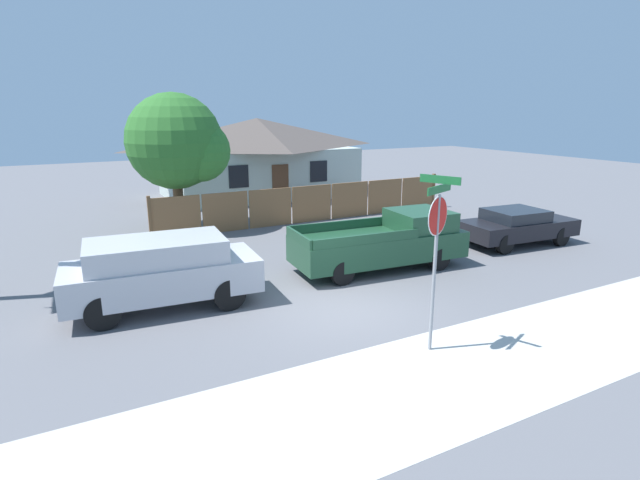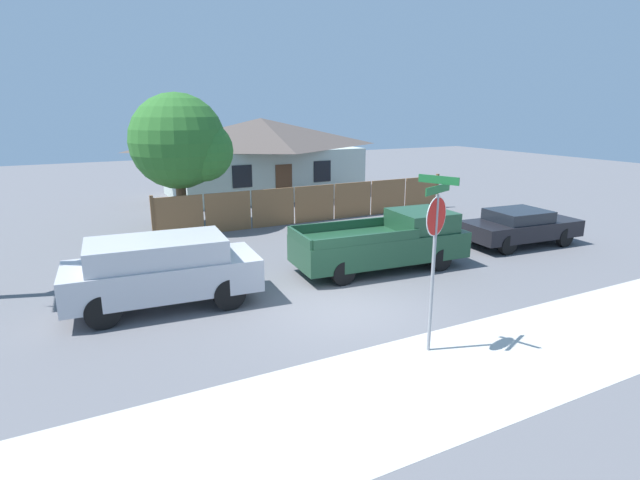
% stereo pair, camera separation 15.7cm
% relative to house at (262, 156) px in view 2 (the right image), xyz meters
% --- Properties ---
extents(ground_plane, '(80.00, 80.00, 0.00)m').
position_rel_house_xyz_m(ground_plane, '(-4.26, -16.57, -2.19)').
color(ground_plane, slate).
extents(sidewalk_strip, '(36.00, 3.20, 0.01)m').
position_rel_house_xyz_m(sidewalk_strip, '(-4.26, -20.17, -2.19)').
color(sidewalk_strip, beige).
rests_on(sidewalk_strip, ground).
extents(wooden_fence, '(13.54, 0.12, 1.66)m').
position_rel_house_xyz_m(wooden_fence, '(-0.51, -7.54, -1.41)').
color(wooden_fence, brown).
rests_on(wooden_fence, ground).
extents(house, '(10.59, 6.57, 4.23)m').
position_rel_house_xyz_m(house, '(0.00, 0.00, 0.00)').
color(house, '#B2C1B7').
rests_on(house, ground).
extents(oak_tree, '(3.90, 3.71, 5.37)m').
position_rel_house_xyz_m(oak_tree, '(-5.68, -6.35, 1.22)').
color(oak_tree, brown).
rests_on(oak_tree, ground).
extents(red_suv, '(4.71, 2.26, 1.73)m').
position_rel_house_xyz_m(red_suv, '(-8.12, -14.34, -1.24)').
color(red_suv, '#B7B7BC').
rests_on(red_suv, ground).
extents(orange_pickup, '(5.40, 2.33, 1.70)m').
position_rel_house_xyz_m(orange_pickup, '(-1.51, -14.36, -1.36)').
color(orange_pickup, '#1E472D').
rests_on(orange_pickup, ground).
extents(parked_sedan, '(4.31, 2.12, 1.29)m').
position_rel_house_xyz_m(parked_sedan, '(4.25, -14.33, -1.50)').
color(parked_sedan, black).
rests_on(parked_sedan, ground).
extents(stop_sign, '(0.86, 0.77, 3.55)m').
position_rel_house_xyz_m(stop_sign, '(-3.82, -19.21, 0.24)').
color(stop_sign, gray).
rests_on(stop_sign, ground).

